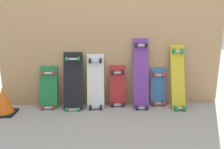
{
  "coord_description": "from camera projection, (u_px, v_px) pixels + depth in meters",
  "views": [
    {
      "loc": [
        -0.1,
        -2.71,
        1.06
      ],
      "look_at": [
        0.0,
        -0.07,
        0.43
      ],
      "focal_mm": 34.66,
      "sensor_mm": 36.0,
      "label": 1
    }
  ],
  "objects": [
    {
      "name": "ground_plane",
      "position": [
        112.0,
        105.0,
        2.88
      ],
      "size": [
        12.0,
        12.0,
        0.0
      ],
      "primitive_type": "plane",
      "color": "#9E9991"
    },
    {
      "name": "plywood_wall_panel",
      "position": [
        112.0,
        33.0,
        2.73
      ],
      "size": [
        2.86,
        0.04,
        1.89
      ],
      "primitive_type": "cube",
      "color": "tan",
      "rests_on": "ground"
    },
    {
      "name": "skateboard_green",
      "position": [
        48.0,
        90.0,
        2.75
      ],
      "size": [
        0.22,
        0.21,
        0.6
      ],
      "color": "#1E7238",
      "rests_on": "ground"
    },
    {
      "name": "skateboard_black",
      "position": [
        73.0,
        84.0,
        2.72
      ],
      "size": [
        0.24,
        0.27,
        0.78
      ],
      "color": "black",
      "rests_on": "ground"
    },
    {
      "name": "skateboard_white",
      "position": [
        96.0,
        84.0,
        2.75
      ],
      "size": [
        0.22,
        0.24,
        0.75
      ],
      "color": "silver",
      "rests_on": "ground"
    },
    {
      "name": "skateboard_red",
      "position": [
        117.0,
        88.0,
        2.82
      ],
      "size": [
        0.21,
        0.16,
        0.6
      ],
      "color": "#B22626",
      "rests_on": "ground"
    },
    {
      "name": "skateboard_purple",
      "position": [
        141.0,
        77.0,
        2.73
      ],
      "size": [
        0.19,
        0.27,
        0.94
      ],
      "color": "#6B338C",
      "rests_on": "ground"
    },
    {
      "name": "skateboard_blue",
      "position": [
        158.0,
        89.0,
        2.84
      ],
      "size": [
        0.2,
        0.15,
        0.56
      ],
      "color": "#386BAD",
      "rests_on": "ground"
    },
    {
      "name": "skateboard_yellow",
      "position": [
        178.0,
        80.0,
        2.73
      ],
      "size": [
        0.17,
        0.33,
        0.86
      ],
      "color": "gold",
      "rests_on": "ground"
    },
    {
      "name": "traffic_cone",
      "position": [
        3.0,
        101.0,
        2.56
      ],
      "size": [
        0.25,
        0.25,
        0.33
      ],
      "color": "black",
      "rests_on": "ground"
    }
  ]
}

